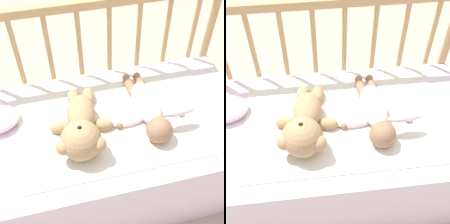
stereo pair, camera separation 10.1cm
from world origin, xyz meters
TOP-DOWN VIEW (x-y plane):
  - ground_plane at (0.00, 0.00)m, footprint 12.00×12.00m
  - crib_mattress at (0.00, 0.00)m, footprint 1.17×0.63m
  - crib_rail at (0.00, 0.34)m, footprint 1.17×0.04m
  - blanket at (0.03, 0.02)m, footprint 0.82×0.54m
  - teddy_bear at (-0.14, -0.04)m, footprint 0.26×0.40m
  - baby at (0.16, 0.01)m, footprint 0.33×0.43m

SIDE VIEW (x-z plane):
  - ground_plane at x=0.00m, z-range 0.00..0.00m
  - crib_mattress at x=0.00m, z-range 0.00..0.44m
  - blanket at x=0.03m, z-range 0.44..0.45m
  - baby at x=0.16m, z-range 0.43..0.54m
  - teddy_bear at x=-0.14m, z-range 0.43..0.58m
  - crib_rail at x=0.00m, z-range 0.16..0.98m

